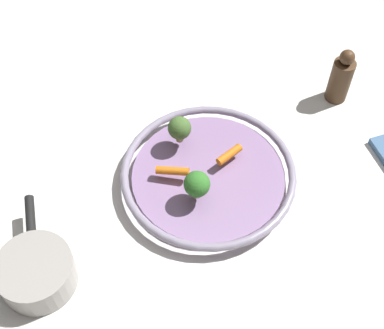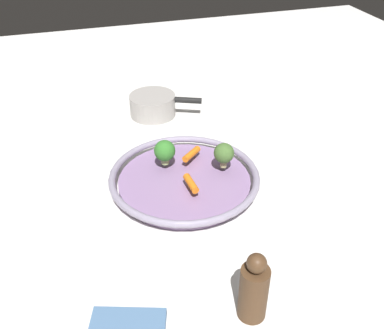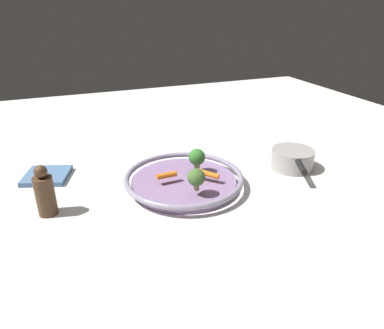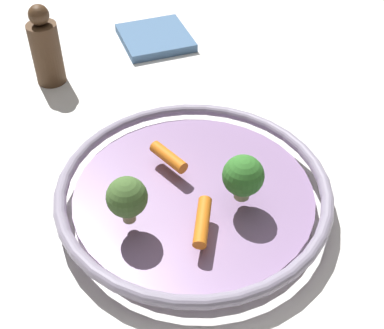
{
  "view_description": "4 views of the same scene",
  "coord_description": "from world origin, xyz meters",
  "px_view_note": "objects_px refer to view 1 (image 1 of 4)",
  "views": [
    {
      "loc": [
        -0.43,
        0.36,
        0.82
      ],
      "look_at": [
        0.02,
        0.03,
        0.06
      ],
      "focal_mm": 49.26,
      "sensor_mm": 36.0,
      "label": 1
    },
    {
      "loc": [
        -0.21,
        -0.76,
        0.59
      ],
      "look_at": [
        0.02,
        0.01,
        0.05
      ],
      "focal_mm": 42.22,
      "sensor_mm": 36.0,
      "label": 2
    },
    {
      "loc": [
        0.8,
        -0.29,
        0.47
      ],
      "look_at": [
        -0.0,
        0.03,
        0.06
      ],
      "focal_mm": 33.07,
      "sensor_mm": 36.0,
      "label": 3
    },
    {
      "loc": [
        0.27,
        0.34,
        0.47
      ],
      "look_at": [
        -0.0,
        -0.01,
        0.06
      ],
      "focal_mm": 49.74,
      "sensor_mm": 36.0,
      "label": 4
    }
  ],
  "objects_px": {
    "serving_bowl": "(208,175)",
    "pepper_mill": "(341,78)",
    "broccoli_floret_small": "(197,184)",
    "baby_carrot_left": "(173,171)",
    "broccoli_floret_edge": "(182,127)",
    "baby_carrot_right": "(230,156)",
    "saucepan": "(36,272)"
  },
  "relations": [
    {
      "from": "pepper_mill",
      "to": "saucepan",
      "type": "relative_size",
      "value": 0.67
    },
    {
      "from": "broccoli_floret_edge",
      "to": "pepper_mill",
      "type": "distance_m",
      "value": 0.35
    },
    {
      "from": "pepper_mill",
      "to": "broccoli_floret_small",
      "type": "bearing_deg",
      "value": 95.36
    },
    {
      "from": "baby_carrot_left",
      "to": "broccoli_floret_small",
      "type": "distance_m",
      "value": 0.07
    },
    {
      "from": "broccoli_floret_small",
      "to": "serving_bowl",
      "type": "bearing_deg",
      "value": -59.14
    },
    {
      "from": "broccoli_floret_small",
      "to": "pepper_mill",
      "type": "height_order",
      "value": "pepper_mill"
    },
    {
      "from": "pepper_mill",
      "to": "saucepan",
      "type": "xyz_separation_m",
      "value": [
        0.0,
        0.69,
        -0.03
      ]
    },
    {
      "from": "baby_carrot_left",
      "to": "pepper_mill",
      "type": "relative_size",
      "value": 0.47
    },
    {
      "from": "pepper_mill",
      "to": "saucepan",
      "type": "bearing_deg",
      "value": 89.74
    },
    {
      "from": "serving_bowl",
      "to": "broccoli_floret_small",
      "type": "bearing_deg",
      "value": 120.86
    },
    {
      "from": "saucepan",
      "to": "pepper_mill",
      "type": "bearing_deg",
      "value": -90.26
    },
    {
      "from": "broccoli_floret_edge",
      "to": "broccoli_floret_small",
      "type": "bearing_deg",
      "value": 155.24
    },
    {
      "from": "saucepan",
      "to": "baby_carrot_right",
      "type": "bearing_deg",
      "value": -92.0
    },
    {
      "from": "saucepan",
      "to": "baby_carrot_left",
      "type": "bearing_deg",
      "value": -85.55
    },
    {
      "from": "broccoli_floret_edge",
      "to": "saucepan",
      "type": "distance_m",
      "value": 0.36
    },
    {
      "from": "baby_carrot_right",
      "to": "broccoli_floret_small",
      "type": "relative_size",
      "value": 0.97
    },
    {
      "from": "broccoli_floret_small",
      "to": "pepper_mill",
      "type": "xyz_separation_m",
      "value": [
        0.04,
        -0.4,
        -0.01
      ]
    },
    {
      "from": "baby_carrot_left",
      "to": "serving_bowl",
      "type": "bearing_deg",
      "value": -120.33
    },
    {
      "from": "baby_carrot_right",
      "to": "baby_carrot_left",
      "type": "distance_m",
      "value": 0.11
    },
    {
      "from": "serving_bowl",
      "to": "pepper_mill",
      "type": "bearing_deg",
      "value": -88.72
    },
    {
      "from": "serving_bowl",
      "to": "broccoli_floret_small",
      "type": "relative_size",
      "value": 5.81
    },
    {
      "from": "baby_carrot_right",
      "to": "broccoli_floret_edge",
      "type": "relative_size",
      "value": 0.96
    },
    {
      "from": "baby_carrot_left",
      "to": "broccoli_floret_edge",
      "type": "relative_size",
      "value": 1.06
    },
    {
      "from": "baby_carrot_right",
      "to": "broccoli_floret_small",
      "type": "height_order",
      "value": "broccoli_floret_small"
    },
    {
      "from": "saucepan",
      "to": "broccoli_floret_small",
      "type": "bearing_deg",
      "value": -97.84
    },
    {
      "from": "pepper_mill",
      "to": "broccoli_floret_edge",
      "type": "bearing_deg",
      "value": 76.75
    },
    {
      "from": "baby_carrot_left",
      "to": "broccoli_floret_edge",
      "type": "height_order",
      "value": "broccoli_floret_edge"
    },
    {
      "from": "baby_carrot_right",
      "to": "pepper_mill",
      "type": "relative_size",
      "value": 0.43
    },
    {
      "from": "baby_carrot_left",
      "to": "broccoli_floret_edge",
      "type": "bearing_deg",
      "value": -48.14
    },
    {
      "from": "serving_bowl",
      "to": "broccoli_floret_small",
      "type": "xyz_separation_m",
      "value": [
        -0.03,
        0.05,
        0.05
      ]
    },
    {
      "from": "broccoli_floret_small",
      "to": "pepper_mill",
      "type": "distance_m",
      "value": 0.4
    },
    {
      "from": "baby_carrot_right",
      "to": "saucepan",
      "type": "distance_m",
      "value": 0.39
    }
  ]
}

